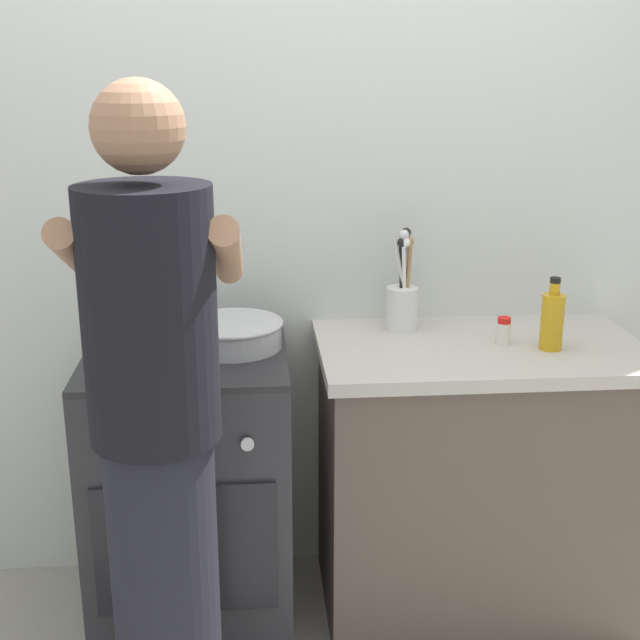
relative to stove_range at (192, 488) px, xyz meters
The scene contains 10 objects.
ground 0.59m from the stove_range, 22.87° to the right, with size 6.00×6.00×0.00m, color gray.
back_wall 1.03m from the stove_range, 32.64° to the left, with size 3.20×0.10×2.50m.
countertop 0.90m from the stove_range, ahead, with size 1.00×0.60×0.90m.
stove_range is the anchor object (origin of this frame).
pot 0.54m from the stove_range, 161.41° to the right, with size 0.25×0.18×0.14m.
mixing_bowl 0.52m from the stove_range, 15.06° to the left, with size 0.31×0.31×0.08m.
utensil_crock 0.90m from the stove_range, 14.39° to the left, with size 0.10×0.10×0.33m.
spice_bottle 1.08m from the stove_range, ahead, with size 0.04×0.04×0.09m.
oil_bottle 1.22m from the stove_range, ahead, with size 0.07×0.07×0.22m.
person 0.72m from the stove_range, 92.42° to the right, with size 0.41×0.50×1.70m.
Camera 1 is at (-0.15, -2.26, 1.73)m, focal length 47.55 mm.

